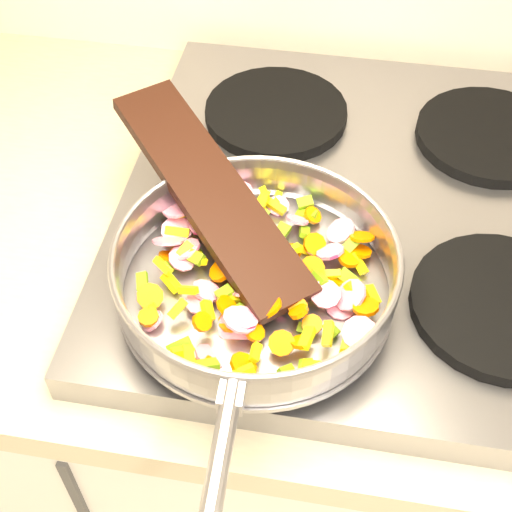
# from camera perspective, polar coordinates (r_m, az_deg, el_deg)

# --- Properties ---
(cooktop) EXTENTS (0.60, 0.60, 0.04)m
(cooktop) POSITION_cam_1_polar(r_m,az_deg,el_deg) (0.88, 9.24, 3.38)
(cooktop) COLOR #939399
(cooktop) RESTS_ON counter_top
(grate_fl) EXTENTS (0.19, 0.19, 0.02)m
(grate_fl) POSITION_cam_1_polar(r_m,az_deg,el_deg) (0.77, -1.56, -1.15)
(grate_fl) COLOR black
(grate_fl) RESTS_ON cooktop
(grate_fr) EXTENTS (0.19, 0.19, 0.02)m
(grate_fr) POSITION_cam_1_polar(r_m,az_deg,el_deg) (0.78, 19.06, -3.76)
(grate_fr) COLOR black
(grate_fr) RESTS_ON cooktop
(grate_bl) EXTENTS (0.19, 0.19, 0.02)m
(grate_bl) POSITION_cam_1_polar(r_m,az_deg,el_deg) (0.97, 1.61, 11.40)
(grate_bl) COLOR black
(grate_bl) RESTS_ON cooktop
(grate_br) EXTENTS (0.19, 0.19, 0.02)m
(grate_br) POSITION_cam_1_polar(r_m,az_deg,el_deg) (0.98, 18.21, 9.16)
(grate_br) COLOR black
(grate_br) RESTS_ON cooktop
(saute_pan) EXTENTS (0.33, 0.50, 0.06)m
(saute_pan) POSITION_cam_1_polar(r_m,az_deg,el_deg) (0.71, -0.02, -1.26)
(saute_pan) COLOR #9E9EA5
(saute_pan) RESTS_ON grate_fl
(vegetable_heap) EXTENTS (0.25, 0.26, 0.05)m
(vegetable_heap) POSITION_cam_1_polar(r_m,az_deg,el_deg) (0.73, -0.02, -1.11)
(vegetable_heap) COLOR #DE6300
(vegetable_heap) RESTS_ON saute_pan
(wooden_spatula) EXTENTS (0.27, 0.29, 0.07)m
(wooden_spatula) POSITION_cam_1_polar(r_m,az_deg,el_deg) (0.77, -3.71, 5.18)
(wooden_spatula) COLOR black
(wooden_spatula) RESTS_ON saute_pan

